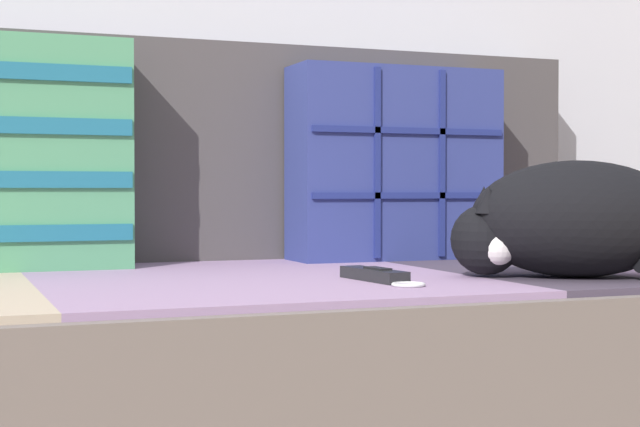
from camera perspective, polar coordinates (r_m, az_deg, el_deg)
couch at (r=1.59m, az=-12.39°, el=-11.22°), size 2.14×0.90×0.41m
sofa_backrest at (r=1.92m, az=-14.20°, el=3.60°), size 2.09×0.14×0.43m
throw_pillow_quilted at (r=1.96m, az=4.38°, el=2.89°), size 0.42×0.14×0.38m
throw_pillow_striped at (r=1.77m, az=-18.07°, el=3.34°), size 0.43×0.14×0.40m
sleeping_cat at (r=1.59m, az=14.22°, el=-0.49°), size 0.39×0.33×0.18m
game_remote_near at (r=1.48m, az=3.31°, el=-3.61°), size 0.06×0.20×0.02m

